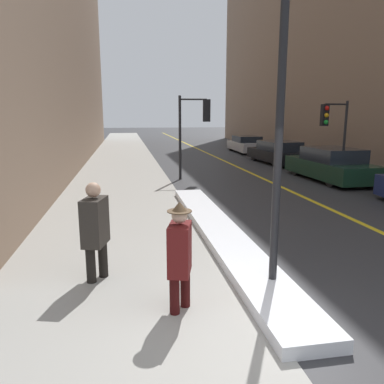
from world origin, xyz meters
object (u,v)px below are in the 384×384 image
Objects in this scene: traffic_light_far at (332,123)px; pedestrian_nearside at (95,227)px; parked_car_dark_green at (331,165)px; pedestrian_in_fedora at (180,253)px; lamp_post at (281,98)px; parked_car_black at (278,153)px; parked_car_silver at (246,144)px; traffic_light_near at (197,120)px.

traffic_light_far is 12.83m from pedestrian_nearside.
pedestrian_in_fedora is at bearing 139.97° from parked_car_dark_green.
lamp_post reaches higher than parked_car_black.
parked_car_black is at bearing 66.93° from lamp_post.
pedestrian_in_fedora is 23.15m from parked_car_silver.
lamp_post is at bearing 153.85° from parked_car_black.
lamp_post is 2.57m from pedestrian_in_fedora.
parked_car_dark_green is 12.24m from parked_car_silver.
parked_car_dark_green is at bearing -179.99° from parked_car_silver.
traffic_light_near is at bearing 85.72° from lamp_post.
pedestrian_in_fedora reaches higher than parked_car_silver.
traffic_light_far is at bearing 149.55° from pedestrian_nearside.
parked_car_silver is at bearing 175.23° from pedestrian_in_fedora.
traffic_light_near is 10.22m from pedestrian_nearside.
pedestrian_in_fedora is at bearing 161.30° from parked_car_silver.
traffic_light_near reaches higher than pedestrian_in_fedora.
parked_car_dark_green is at bearing 175.81° from parked_car_black.
traffic_light_near is 2.22× the size of pedestrian_in_fedora.
traffic_light_near is at bearing 76.18° from parked_car_dark_green.
parked_car_dark_green is 5.74m from parked_car_black.
lamp_post is 1.02× the size of parked_car_silver.
lamp_post is at bearing 88.11° from pedestrian_nearside.
parked_car_black is at bearing 46.38° from traffic_light_near.
parked_car_dark_green reaches higher than parked_car_black.
traffic_light_near is 0.72× the size of parked_car_black.
pedestrian_nearside reaches higher than parked_car_black.
parked_car_silver is (8.06, 21.70, -0.27)m from pedestrian_in_fedora.
lamp_post is 1.01× the size of parked_car_dark_green.
parked_car_silver is (5.78, 10.98, -1.91)m from traffic_light_near.
traffic_light_near is at bearing -14.18° from traffic_light_far.
pedestrian_in_fedora is 12.21m from parked_car_dark_green.
traffic_light_far reaches higher than parked_car_dark_green.
traffic_light_far is 0.68× the size of parked_car_dark_green.
parked_car_silver is at bearing -2.56° from parked_car_dark_green.
pedestrian_nearside reaches higher than pedestrian_in_fedora.
traffic_light_far is 0.69× the size of parked_car_silver.
parked_car_black is 1.02× the size of parked_car_silver.
parked_car_black is (5.54, 4.49, -1.89)m from traffic_light_near.
traffic_light_near is (0.77, 10.33, -0.41)m from lamp_post.
lamp_post is 16.28m from parked_car_black.
parked_car_black is (7.81, 15.20, -0.25)m from pedestrian_in_fedora.
parked_car_dark_green is at bearing 148.42° from pedestrian_nearside.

